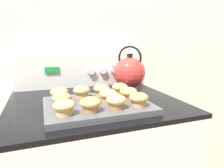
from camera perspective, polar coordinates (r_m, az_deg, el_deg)
wall_back at (r=1.21m, az=-9.76°, el=12.37°), size 8.00×0.05×2.40m
control_panel at (r=1.17m, az=-8.87°, el=3.89°), size 0.71×0.07×0.19m
muffin_pan at (r=0.79m, az=-4.26°, el=-6.09°), size 0.40×0.31×0.02m
muffin_r0_c0 at (r=0.67m, az=-13.57°, el=-6.36°), size 0.07×0.07×0.05m
muffin_r0_c1 at (r=0.69m, az=-6.20°, el=-5.68°), size 0.07×0.07×0.05m
muffin_r0_c2 at (r=0.71m, az=1.20°, el=-4.94°), size 0.07×0.07×0.05m
muffin_r0_c3 at (r=0.74m, az=7.62°, el=-4.26°), size 0.07×0.07×0.05m
muffin_r1_c0 at (r=0.76m, az=-14.20°, el=-4.23°), size 0.07×0.07×0.05m
muffin_r1_c2 at (r=0.79m, az=-1.06°, el=-3.15°), size 0.07×0.07×0.05m
muffin_r1_c3 at (r=0.82m, az=4.74°, el=-2.55°), size 0.07×0.07×0.05m
muffin_r2_c0 at (r=0.85m, az=-14.88°, el=-2.56°), size 0.07×0.07×0.05m
muffin_r2_c1 at (r=0.86m, az=-8.67°, el=-2.10°), size 0.07×0.07×0.05m
muffin_r2_c2 at (r=0.88m, az=-3.00°, el=-1.63°), size 0.07×0.07×0.05m
muffin_r2_c3 at (r=0.90m, az=2.26°, el=-1.20°), size 0.07×0.07×0.05m
tea_kettle at (r=1.10m, az=4.94°, el=3.40°), size 0.19×0.18×0.23m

